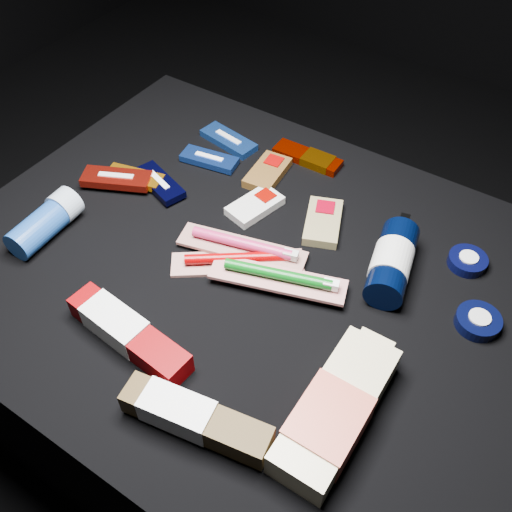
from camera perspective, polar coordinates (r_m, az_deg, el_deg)
The scene contains 21 objects.
ground at distance 1.27m, azimuth -0.83°, elevation -12.86°, with size 3.00×3.00×0.00m, color black.
cloth_table at distance 1.10m, azimuth -0.95°, elevation -7.74°, with size 0.98×0.78×0.40m, color black.
luna_bar_0 at distance 1.18m, azimuth -2.76°, elevation 11.49°, with size 0.13×0.06×0.02m.
luna_bar_1 at distance 1.13m, azimuth -4.68°, elevation 9.61°, with size 0.12×0.06×0.01m.
luna_bar_2 at distance 1.08m, azimuth -9.64°, elevation 7.23°, with size 0.13×0.08×0.02m.
luna_bar_3 at distance 1.10m, azimuth -12.05°, elevation 7.70°, with size 0.12×0.07×0.01m.
luna_bar_4 at distance 1.10m, azimuth -13.76°, elevation 7.52°, with size 0.14×0.10×0.02m.
clif_bar_0 at distance 1.10m, azimuth 1.26°, elevation 8.48°, with size 0.07×0.11×0.02m.
clif_bar_1 at distance 1.03m, azimuth 0.06°, elevation 5.15°, with size 0.08×0.11×0.02m.
clif_bar_2 at distance 1.01m, azimuth 6.74°, elevation 3.57°, with size 0.10×0.12×0.02m.
power_bar at distance 1.14m, azimuth 5.50°, elevation 9.68°, with size 0.14×0.05×0.02m.
lotion_bottle at distance 0.93m, azimuth 13.46°, elevation -0.58°, with size 0.09×0.20×0.06m.
cream_tin_upper at distance 1.00m, azimuth 20.39°, elevation -0.46°, with size 0.06×0.06×0.02m.
cream_tin_lower at distance 0.92m, azimuth 21.32°, elevation -6.08°, with size 0.07×0.07×0.02m.
bodywash_bottle at distance 0.77m, azimuth 7.89°, elevation -15.20°, with size 0.08×0.24×0.05m.
deodorant_stick at distance 1.03m, azimuth -20.26°, elevation 3.20°, with size 0.06×0.14×0.06m.
toothbrush_pack_0 at distance 0.93m, azimuth -1.69°, elevation -0.46°, with size 0.21×0.17×0.02m.
toothbrush_pack_1 at distance 0.95m, azimuth -1.24°, elevation 0.97°, with size 0.22×0.10×0.02m.
toothbrush_pack_2 at distance 0.89m, azimuth 2.39°, elevation -2.15°, with size 0.22×0.12×0.02m.
toothpaste_carton_red at distance 0.86m, azimuth -13.03°, elevation -7.29°, with size 0.22×0.07×0.04m.
toothpaste_carton_green at distance 0.77m, azimuth -6.66°, elevation -15.62°, with size 0.21×0.08×0.04m.
Camera 1 is at (0.36, -0.51, 1.11)m, focal length 40.00 mm.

